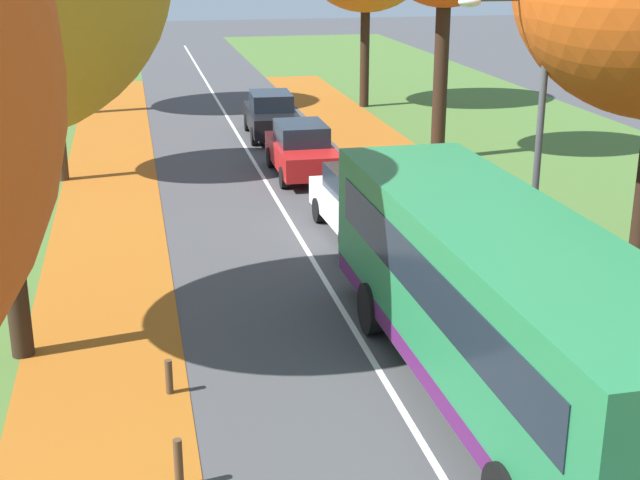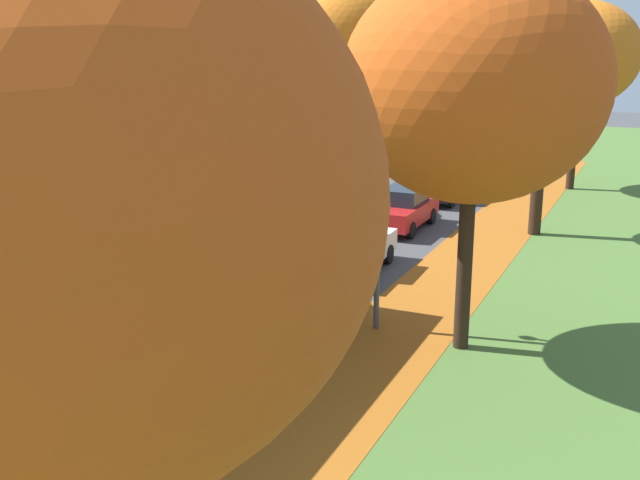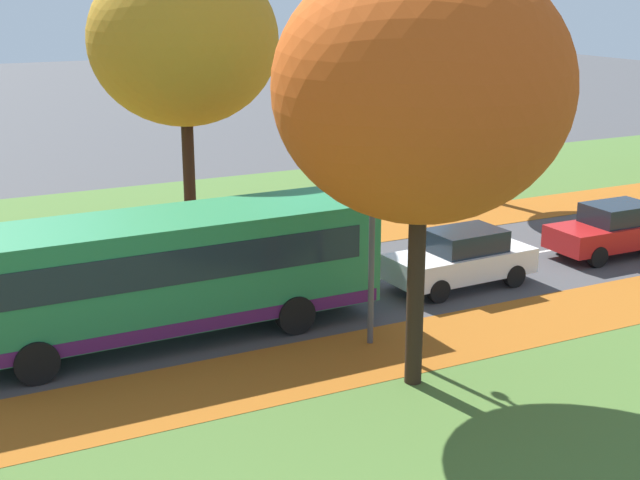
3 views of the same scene
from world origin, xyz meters
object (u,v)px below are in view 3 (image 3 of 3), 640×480
(bollard_fifth, at_px, (155,263))
(bus, at_px, (162,270))
(bollard_fourth, at_px, (63,273))
(streetlamp_right, at_px, (365,186))
(car_red_following, at_px, (614,229))
(tree_right_near, at_px, (422,88))
(tree_left_near, at_px, (183,41))
(tree_left_mid, at_px, (503,53))
(car_white_lead, at_px, (461,258))

(bollard_fifth, bearing_deg, bus, -14.09)
(bollard_fourth, xyz_separation_m, streetlamp_right, (7.18, 5.61, 3.37))
(bus, bearing_deg, car_red_following, 91.12)
(tree_right_near, distance_m, car_red_following, 12.93)
(tree_left_near, relative_size, bus, 0.88)
(bollard_fourth, bearing_deg, tree_right_near, 28.68)
(tree_left_mid, distance_m, bollard_fourth, 17.92)
(tree_left_near, xyz_separation_m, car_white_lead, (7.52, 5.32, -5.67))
(bollard_fifth, relative_size, car_white_lead, 0.14)
(tree_left_mid, bearing_deg, streetlamp_right, -49.48)
(tree_left_near, xyz_separation_m, bollard_fourth, (2.45, -4.62, -6.12))
(tree_left_mid, height_order, bollard_fifth, tree_left_mid)
(tree_right_near, distance_m, bollard_fourth, 12.59)
(bollard_fifth, distance_m, bus, 5.35)
(car_red_following, bearing_deg, streetlamp_right, -76.61)
(bollard_fifth, relative_size, car_red_following, 0.14)
(bus, bearing_deg, tree_right_near, 39.56)
(tree_right_near, relative_size, streetlamp_right, 1.48)
(tree_left_near, relative_size, streetlamp_right, 1.52)
(tree_left_near, relative_size, bollard_fifth, 15.45)
(tree_right_near, bearing_deg, tree_left_mid, 136.67)
(tree_right_near, bearing_deg, car_red_following, 115.52)
(car_red_following, bearing_deg, bus, -88.88)
(tree_right_near, relative_size, car_red_following, 2.11)
(car_red_following, bearing_deg, car_white_lead, -86.65)
(bollard_fourth, bearing_deg, tree_left_mid, 98.36)
(bollard_fifth, height_order, car_red_following, car_red_following)
(tree_left_near, bearing_deg, bollard_fourth, -62.10)
(tree_left_near, relative_size, car_white_lead, 2.15)
(tree_left_mid, bearing_deg, bollard_fifth, -80.10)
(tree_right_near, height_order, streetlamp_right, tree_right_near)
(tree_left_mid, bearing_deg, bus, -64.23)
(tree_left_mid, distance_m, tree_right_near, 16.87)
(bollard_fifth, distance_m, car_white_lead, 8.88)
(streetlamp_right, xyz_separation_m, car_red_following, (-2.46, 10.34, -2.92))
(bollard_fifth, distance_m, streetlamp_right, 8.49)
(tree_left_mid, xyz_separation_m, car_white_lead, (7.56, -6.99, -4.88))
(tree_left_mid, height_order, streetlamp_right, tree_left_mid)
(bollard_fourth, distance_m, bollard_fifth, 2.66)
(bus, bearing_deg, streetlamp_right, 62.63)
(car_red_following, bearing_deg, bollard_fifth, -109.55)
(tree_right_near, bearing_deg, tree_left_near, -176.58)
(bollard_fifth, distance_m, car_red_following, 14.11)
(car_white_lead, height_order, car_red_following, same)
(bollard_fifth, xyz_separation_m, car_white_lead, (5.07, 7.27, 0.52))
(car_red_following, bearing_deg, tree_right_near, -64.48)
(bollard_fifth, relative_size, streetlamp_right, 0.10)
(bus, bearing_deg, car_white_lead, 89.55)
(tree_left_mid, distance_m, car_red_following, 8.76)
(bollard_fourth, xyz_separation_m, car_white_lead, (5.07, 9.94, 0.44))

